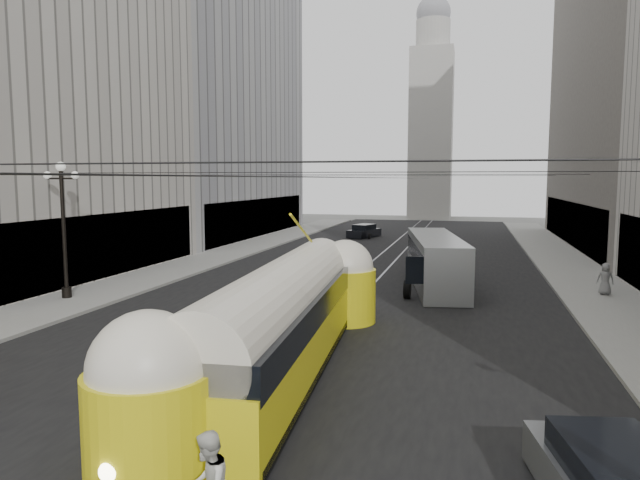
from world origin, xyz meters
The scene contains 14 objects.
road centered at (0.00, 32.50, 0.00)m, with size 20.00×85.00×0.02m, color black.
sidewalk_left centered at (-12.00, 36.00, 0.07)m, with size 4.00×72.00×0.15m, color gray.
sidewalk_right centered at (12.00, 36.00, 0.07)m, with size 4.00×72.00×0.15m, color gray.
rail_left centered at (-0.75, 32.50, 0.00)m, with size 0.12×85.00×0.04m, color gray.
rail_right centered at (0.75, 32.50, 0.00)m, with size 0.12×85.00×0.04m, color gray.
building_left_far centered at (-19.99, 48.00, 14.31)m, with size 12.60×28.60×28.60m.
distant_tower centered at (0.00, 80.00, 14.97)m, with size 6.00×6.00×31.36m.
lamppost_left_mid centered at (-12.60, 18.00, 3.74)m, with size 1.86×0.44×6.37m.
catenary centered at (0.12, 31.49, 5.88)m, with size 25.00×72.00×0.23m.
streetcar centered at (0.50, 11.00, 1.65)m, with size 3.42×15.41×3.37m.
city_bus centered at (4.03, 26.13, 1.48)m, with size 3.99×10.91×2.70m.
sedan_white_far centered at (2.66, 42.51, 0.71)m, with size 2.96×5.26×1.56m.
sedan_dark_far centered at (-4.26, 50.35, 0.59)m, with size 2.92×4.43×1.30m.
pedestrian_sidewalk_right centered at (12.17, 25.22, 0.92)m, with size 0.76×0.46×1.55m, color slate.
Camera 1 is at (5.74, -4.57, 5.74)m, focal length 32.00 mm.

